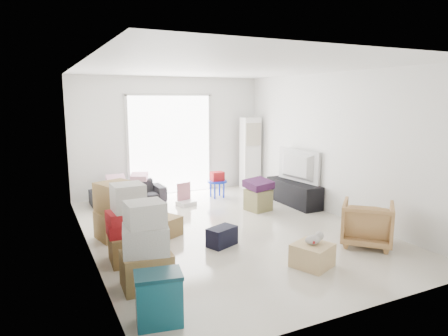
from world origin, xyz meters
TOP-DOWN VIEW (x-y plane):
  - room_shell at (0.00, 0.00)m, footprint 4.98×6.48m
  - sliding_door at (0.00, 2.98)m, footprint 2.10×0.04m
  - ac_tower at (1.95, 2.65)m, footprint 0.45×0.30m
  - tv_console at (2.00, 0.87)m, footprint 0.43×1.45m
  - television at (2.00, 0.87)m, footprint 0.82×1.25m
  - sofa at (-1.13, 2.50)m, footprint 1.56×0.49m
  - pillow_left at (-1.39, 2.47)m, footprint 0.41×0.33m
  - pillow_right at (-0.87, 2.55)m, footprint 0.42×0.39m
  - armchair at (1.60, -1.58)m, footprint 0.99×0.99m
  - storage_bins at (-1.90, -2.31)m, footprint 0.51×0.40m
  - box_stack_a at (-1.80, -1.48)m, footprint 0.60×0.53m
  - box_stack_b at (-1.80, -0.62)m, footprint 0.60×0.56m
  - box_stack_c at (-1.77, 0.41)m, footprint 0.70×0.68m
  - loose_box at (-1.01, 0.16)m, footprint 0.51×0.51m
  - duffel_bag at (-0.41, -0.65)m, footprint 0.52×0.42m
  - ottoman at (1.08, 0.79)m, footprint 0.50×0.50m
  - blanket at (1.08, 0.79)m, footprint 0.53×0.53m
  - kids_table at (0.79, 2.10)m, footprint 0.45×0.45m
  - toy_walker at (-0.09, 1.81)m, footprint 0.41×0.38m
  - wood_crate at (0.34, -1.86)m, footprint 0.60×0.60m
  - plush_bunny at (0.38, -1.85)m, footprint 0.31×0.18m

SIDE VIEW (x-z plane):
  - toy_walker at x=-0.09m, z-range -0.10..0.36m
  - duffel_bag at x=-0.41m, z-range 0.00..0.29m
  - wood_crate at x=0.34m, z-range 0.00..0.31m
  - loose_box at x=-1.01m, z-range 0.00..0.31m
  - ottoman at x=1.08m, z-range 0.00..0.42m
  - tv_console at x=2.00m, z-range 0.00..0.48m
  - storage_bins at x=-1.90m, z-range 0.00..0.54m
  - sofa at x=-1.13m, z-range 0.00..0.61m
  - armchair at x=1.60m, z-range 0.00..0.74m
  - plush_bunny at x=0.38m, z-range 0.30..0.45m
  - kids_table at x=0.79m, z-range 0.12..0.71m
  - box_stack_c at x=-1.77m, z-range -0.01..0.90m
  - box_stack_a at x=-1.80m, z-range -0.05..0.99m
  - box_stack_b at x=-1.80m, z-range -0.07..1.02m
  - blanket at x=1.08m, z-range 0.42..0.56m
  - television at x=2.00m, z-range 0.48..0.64m
  - pillow_right at x=-0.87m, z-range 0.61..0.72m
  - pillow_left at x=-1.39m, z-range 0.61..0.73m
  - ac_tower at x=1.95m, z-range 0.00..1.75m
  - sliding_door at x=0.00m, z-range 0.08..2.41m
  - room_shell at x=0.00m, z-range -0.24..2.94m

